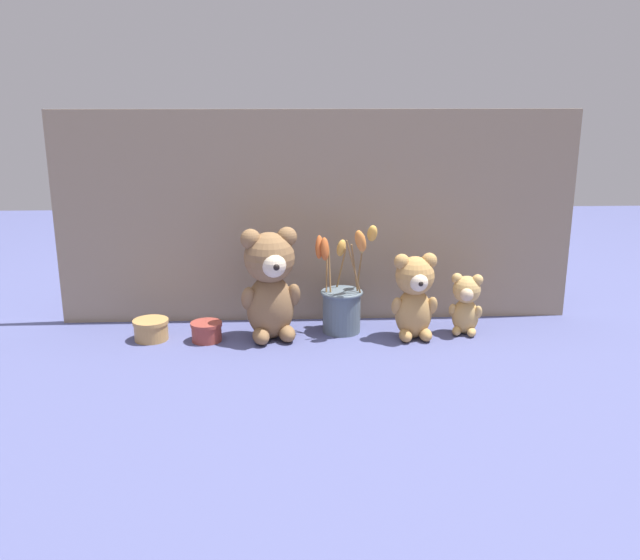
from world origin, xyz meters
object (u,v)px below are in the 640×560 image
at_px(flower_vase, 342,301).
at_px(decorative_tin_short, 207,331).
at_px(teddy_bear_medium, 414,294).
at_px(decorative_tin_tall, 151,330).
at_px(teddy_bear_small, 466,303).
at_px(teddy_bear_large, 270,282).

relative_size(flower_vase, decorative_tin_short, 3.61).
relative_size(teddy_bear_medium, decorative_tin_tall, 2.48).
height_order(teddy_bear_medium, teddy_bear_small, teddy_bear_medium).
bearing_deg(decorative_tin_tall, decorative_tin_short, -6.13).
xyz_separation_m(flower_vase, decorative_tin_short, (-0.34, -0.05, -0.06)).
xyz_separation_m(teddy_bear_small, decorative_tin_short, (-0.65, -0.02, -0.06)).
relative_size(teddy_bear_large, teddy_bear_medium, 1.29).
xyz_separation_m(teddy_bear_large, flower_vase, (0.18, 0.04, -0.07)).
bearing_deg(decorative_tin_short, flower_vase, 8.56).
relative_size(teddy_bear_medium, flower_vase, 0.77).
distance_m(teddy_bear_large, decorative_tin_tall, 0.32).
relative_size(teddy_bear_small, decorative_tin_short, 2.02).
bearing_deg(teddy_bear_large, flower_vase, 12.91).
bearing_deg(flower_vase, teddy_bear_small, -5.39).
bearing_deg(teddy_bear_medium, teddy_bear_small, 10.26).
bearing_deg(decorative_tin_tall, teddy_bear_large, -1.00).
xyz_separation_m(teddy_bear_large, decorative_tin_tall, (-0.30, 0.01, -0.12)).
height_order(teddy_bear_medium, decorative_tin_short, teddy_bear_medium).
height_order(teddy_bear_large, teddy_bear_medium, teddy_bear_large).
distance_m(teddy_bear_medium, teddy_bear_small, 0.14).
relative_size(teddy_bear_large, teddy_bear_small, 1.78).
bearing_deg(teddy_bear_medium, decorative_tin_tall, 178.44).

